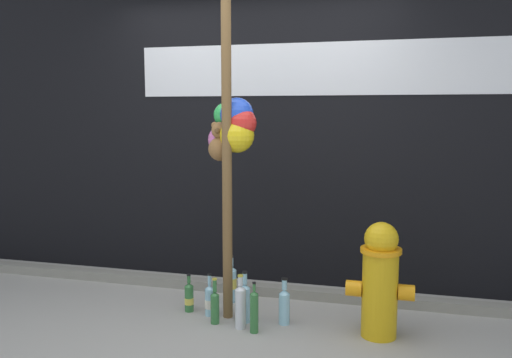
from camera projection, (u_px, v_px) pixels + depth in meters
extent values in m
plane|color=#9E9B93|center=(203.00, 345.00, 3.46)|extent=(14.00, 14.00, 0.00)
cube|color=black|center=(259.00, 75.00, 4.65)|extent=(10.00, 0.20, 3.68)
cube|color=silver|center=(349.00, 68.00, 4.35)|extent=(3.69, 0.01, 0.44)
cube|color=gray|center=(246.00, 288.00, 4.45)|extent=(8.00, 0.12, 0.08)
cylinder|color=brown|center=(227.00, 136.00, 3.76)|extent=(0.07, 0.07, 2.70)
sphere|color=yellow|center=(237.00, 135.00, 3.84)|extent=(0.25, 0.25, 0.25)
sphere|color=blue|center=(237.00, 115.00, 3.86)|extent=(0.25, 0.25, 0.25)
sphere|color=#D66BB2|center=(223.00, 140.00, 3.98)|extent=(0.23, 0.23, 0.23)
sphere|color=red|center=(241.00, 123.00, 3.83)|extent=(0.23, 0.23, 0.23)
sphere|color=green|center=(226.00, 115.00, 3.95)|extent=(0.19, 0.19, 0.19)
sphere|color=brown|center=(220.00, 149.00, 3.89)|extent=(0.18, 0.18, 0.18)
sphere|color=brown|center=(220.00, 131.00, 3.87)|extent=(0.13, 0.13, 0.13)
sphere|color=brown|center=(215.00, 125.00, 3.88)|extent=(0.05, 0.05, 0.05)
sphere|color=brown|center=(225.00, 125.00, 3.86)|extent=(0.05, 0.05, 0.05)
sphere|color=brown|center=(218.00, 131.00, 3.82)|extent=(0.04, 0.04, 0.04)
cylinder|color=gold|center=(380.00, 295.00, 3.56)|extent=(0.24, 0.24, 0.59)
cylinder|color=orange|center=(381.00, 250.00, 3.52)|extent=(0.27, 0.27, 0.03)
sphere|color=gold|center=(381.00, 239.00, 3.51)|extent=(0.23, 0.23, 0.23)
cylinder|color=orange|center=(354.00, 288.00, 3.60)|extent=(0.11, 0.11, 0.11)
cylinder|color=orange|center=(406.00, 293.00, 3.52)|extent=(0.11, 0.11, 0.11)
cylinder|color=silver|center=(241.00, 309.00, 3.71)|extent=(0.08, 0.08, 0.28)
cone|color=silver|center=(240.00, 287.00, 3.69)|extent=(0.08, 0.08, 0.03)
cylinder|color=silver|center=(240.00, 281.00, 3.69)|extent=(0.03, 0.03, 0.06)
cylinder|color=gold|center=(240.00, 276.00, 3.68)|extent=(0.04, 0.04, 0.01)
cylinder|color=#337038|center=(254.00, 313.00, 3.64)|extent=(0.06, 0.06, 0.28)
cone|color=#337038|center=(254.00, 293.00, 3.62)|extent=(0.06, 0.06, 0.02)
cylinder|color=#337038|center=(254.00, 287.00, 3.62)|extent=(0.02, 0.02, 0.05)
cylinder|color=black|center=(254.00, 283.00, 3.61)|extent=(0.02, 0.02, 0.01)
cylinder|color=#93CCE0|center=(245.00, 305.00, 3.82)|extent=(0.08, 0.08, 0.26)
cone|color=#93CCE0|center=(245.00, 286.00, 3.80)|extent=(0.08, 0.08, 0.03)
cylinder|color=#93CCE0|center=(245.00, 279.00, 3.80)|extent=(0.03, 0.03, 0.08)
cylinder|color=black|center=(245.00, 272.00, 3.79)|extent=(0.04, 0.04, 0.01)
cylinder|color=#93CCE0|center=(232.00, 286.00, 4.24)|extent=(0.08, 0.08, 0.26)
cone|color=#93CCE0|center=(231.00, 268.00, 4.22)|extent=(0.08, 0.08, 0.03)
cylinder|color=#93CCE0|center=(231.00, 262.00, 4.21)|extent=(0.03, 0.03, 0.07)
cylinder|color=#D8C64C|center=(232.00, 283.00, 4.23)|extent=(0.08, 0.08, 0.08)
cylinder|color=black|center=(231.00, 257.00, 4.20)|extent=(0.04, 0.04, 0.01)
cylinder|color=#93CCE0|center=(284.00, 309.00, 3.79)|extent=(0.08, 0.08, 0.23)
cone|color=#93CCE0|center=(284.00, 292.00, 3.77)|extent=(0.08, 0.08, 0.03)
cylinder|color=#93CCE0|center=(284.00, 285.00, 3.77)|extent=(0.04, 0.04, 0.07)
cylinder|color=black|center=(284.00, 279.00, 3.76)|extent=(0.04, 0.04, 0.01)
cylinder|color=#337038|center=(189.00, 299.00, 4.03)|extent=(0.07, 0.07, 0.20)
cone|color=#337038|center=(189.00, 285.00, 4.02)|extent=(0.07, 0.07, 0.03)
cylinder|color=#337038|center=(189.00, 279.00, 4.01)|extent=(0.03, 0.03, 0.06)
cylinder|color=#D8C64C|center=(189.00, 301.00, 4.04)|extent=(0.07, 0.07, 0.05)
cylinder|color=black|center=(189.00, 275.00, 4.01)|extent=(0.03, 0.03, 0.01)
cylinder|color=#93CCE0|center=(210.00, 302.00, 3.95)|extent=(0.07, 0.07, 0.21)
cone|color=#93CCE0|center=(210.00, 287.00, 3.94)|extent=(0.07, 0.07, 0.03)
cylinder|color=#93CCE0|center=(210.00, 280.00, 3.93)|extent=(0.03, 0.03, 0.08)
cylinder|color=silver|center=(210.00, 304.00, 3.95)|extent=(0.07, 0.07, 0.07)
cylinder|color=black|center=(209.00, 275.00, 3.92)|extent=(0.03, 0.03, 0.01)
cylinder|color=#337038|center=(215.00, 309.00, 3.80)|extent=(0.06, 0.06, 0.21)
cone|color=#337038|center=(215.00, 293.00, 3.78)|extent=(0.06, 0.06, 0.02)
cylinder|color=#337038|center=(215.00, 286.00, 3.78)|extent=(0.03, 0.03, 0.09)
cylinder|color=gold|center=(215.00, 279.00, 3.77)|extent=(0.03, 0.03, 0.01)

